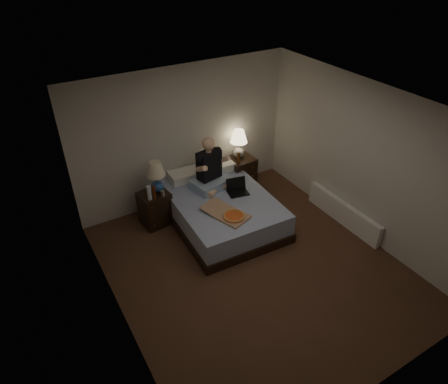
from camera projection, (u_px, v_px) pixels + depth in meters
floor at (254, 267)px, 6.04m from camera, size 4.00×4.50×0.00m
ceiling at (263, 111)px, 4.65m from camera, size 4.00×4.50×0.00m
wall_back at (185, 136)px, 6.96m from camera, size 4.00×0.00×2.50m
wall_front at (396, 316)px, 3.74m from camera, size 4.00×0.00×2.50m
wall_left at (112, 251)px, 4.49m from camera, size 0.00×4.50×2.50m
wall_right at (364, 162)px, 6.20m from camera, size 0.00×4.50×2.50m
bed at (221, 209)px, 6.83m from camera, size 1.65×2.14×0.52m
nightstand_left at (155, 208)px, 6.78m from camera, size 0.52×0.48×0.61m
nightstand_right at (240, 173)px, 7.71m from camera, size 0.52×0.48×0.65m
lamp_left at (156, 177)px, 6.51m from camera, size 0.40×0.40×0.56m
lamp_right at (239, 144)px, 7.42m from camera, size 0.35×0.35×0.56m
water_bottle at (149, 193)px, 6.40m from camera, size 0.07×0.07×0.25m
soda_can at (163, 194)px, 6.52m from camera, size 0.07×0.07×0.10m
beer_bottle_left at (154, 193)px, 6.43m from camera, size 0.06×0.06×0.23m
beer_bottle_right at (239, 157)px, 7.33m from camera, size 0.06×0.06×0.23m
person at (211, 164)px, 6.69m from camera, size 0.75×0.64×0.93m
laptop at (238, 188)px, 6.71m from camera, size 0.39×0.34×0.24m
pizza_box at (234, 216)px, 6.17m from camera, size 0.63×0.85×0.08m
radiator at (343, 213)px, 6.85m from camera, size 0.10×1.60×0.40m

